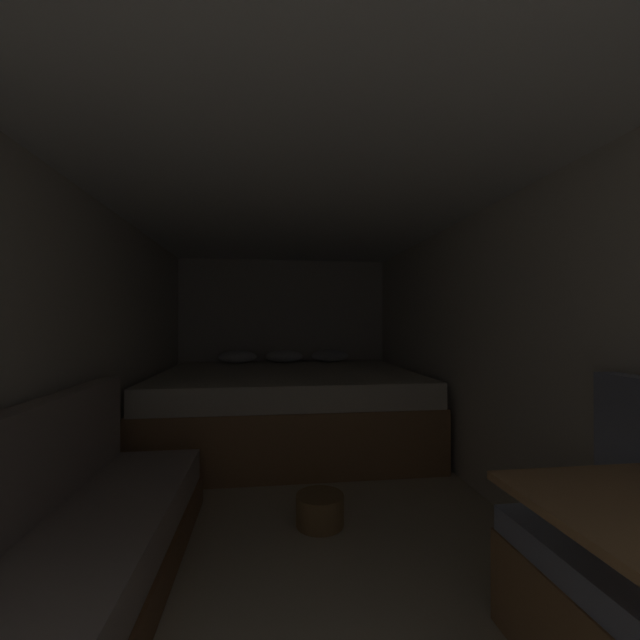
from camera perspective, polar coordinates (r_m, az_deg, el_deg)
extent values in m
plane|color=beige|center=(2.81, -2.93, -26.24)|extent=(7.27, 7.27, 0.00)
cube|color=beige|center=(5.19, -5.23, -2.69)|extent=(2.71, 0.05, 2.03)
cube|color=beige|center=(2.77, -31.68, -4.70)|extent=(0.05, 5.27, 2.03)
cube|color=beige|center=(2.95, 23.88, -4.44)|extent=(0.05, 5.27, 2.03)
cube|color=white|center=(2.66, -2.92, 17.76)|extent=(2.71, 5.27, 0.05)
cube|color=#9E7247|center=(4.18, -4.63, -13.65)|extent=(2.49, 2.08, 0.53)
cube|color=beige|center=(4.11, -4.63, -8.63)|extent=(2.45, 2.04, 0.21)
ellipsoid|color=white|center=(4.93, -11.66, -5.14)|extent=(0.46, 0.31, 0.15)
ellipsoid|color=white|center=(4.97, 1.40, -5.11)|extent=(0.46, 0.31, 0.15)
ellipsoid|color=white|center=(4.92, -5.10, -5.16)|extent=(0.46, 0.31, 0.15)
cube|color=brown|center=(2.10, -33.21, -33.12)|extent=(0.65, 2.46, 0.17)
cube|color=#A8998E|center=(2.01, -33.19, -28.71)|extent=(0.61, 2.42, 0.19)
cylinder|color=olive|center=(2.68, -0.01, -25.39)|extent=(0.29, 0.29, 0.18)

